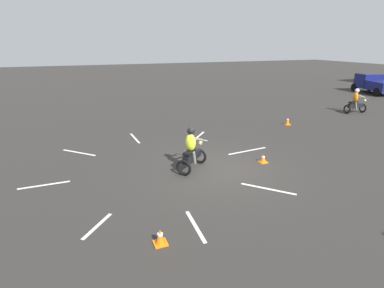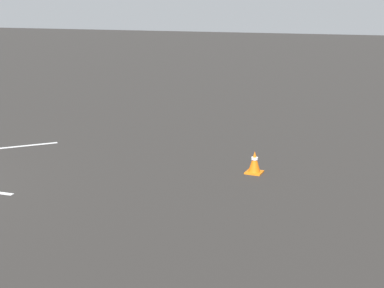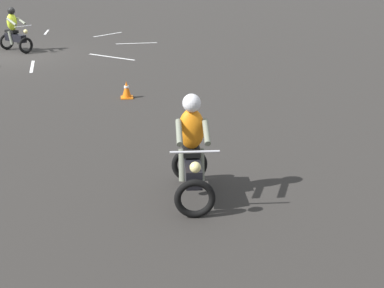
% 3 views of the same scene
% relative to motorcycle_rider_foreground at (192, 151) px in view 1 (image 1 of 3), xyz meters
% --- Properties ---
extents(ground_plane, '(120.00, 120.00, 0.00)m').
position_rel_motorcycle_rider_foreground_xyz_m(ground_plane, '(0.32, 0.98, -0.73)').
color(ground_plane, '#2D2B28').
extents(motorcycle_rider_foreground, '(1.38, 1.44, 1.66)m').
position_rel_motorcycle_rider_foreground_xyz_m(motorcycle_rider_foreground, '(0.00, 0.00, 0.00)').
color(motorcycle_rider_foreground, black).
rests_on(motorcycle_rider_foreground, ground).
extents(motorcycle_rider_background, '(0.75, 1.53, 1.66)m').
position_rel_motorcycle_rider_foreground_xyz_m(motorcycle_rider_background, '(-4.88, 13.71, 0.00)').
color(motorcycle_rider_background, black).
rests_on(motorcycle_rider_background, ground).
extents(pickup_truck, '(4.46, 2.82, 1.73)m').
position_rel_motorcycle_rider_foreground_xyz_m(pickup_truck, '(-10.42, 22.38, 0.20)').
color(pickup_truck, black).
rests_on(pickup_truck, ground).
extents(traffic_cone_near_left, '(0.32, 0.32, 0.34)m').
position_rel_motorcycle_rider_foreground_xyz_m(traffic_cone_near_left, '(0.38, 2.91, -0.56)').
color(traffic_cone_near_left, orange).
rests_on(traffic_cone_near_left, ground).
extents(traffic_cone_mid_left, '(0.32, 0.32, 0.45)m').
position_rel_motorcycle_rider_foreground_xyz_m(traffic_cone_mid_left, '(-4.03, 7.55, -0.51)').
color(traffic_cone_mid_left, orange).
rests_on(traffic_cone_mid_left, ground).
extents(traffic_cone_far_left, '(0.32, 0.32, 0.39)m').
position_rel_motorcycle_rider_foreground_xyz_m(traffic_cone_far_left, '(3.83, -2.28, -0.54)').
color(traffic_cone_far_left, orange).
rests_on(traffic_cone_far_left, ground).
extents(lane_stripe_e, '(1.49, 0.18, 0.01)m').
position_rel_motorcycle_rider_foreground_xyz_m(lane_stripe_e, '(3.46, -1.24, -0.72)').
color(lane_stripe_e, silver).
rests_on(lane_stripe_e, ground).
extents(lane_stripe_ne, '(1.38, 1.29, 0.01)m').
position_rel_motorcycle_rider_foreground_xyz_m(lane_stripe_ne, '(2.39, 1.75, -0.72)').
color(lane_stripe_ne, silver).
rests_on(lane_stripe_ne, ground).
extents(lane_stripe_n, '(0.30, 2.00, 0.01)m').
position_rel_motorcycle_rider_foreground_xyz_m(lane_stripe_n, '(-1.00, 3.03, -0.72)').
color(lane_stripe_n, silver).
rests_on(lane_stripe_n, ground).
extents(lane_stripe_nw, '(1.69, 1.53, 0.01)m').
position_rel_motorcycle_rider_foreground_xyz_m(lane_stripe_nw, '(-3.62, 1.70, -0.72)').
color(lane_stripe_nw, silver).
rests_on(lane_stripe_nw, ground).
extents(lane_stripe_w, '(1.71, 0.19, 0.01)m').
position_rel_motorcycle_rider_foreground_xyz_m(lane_stripe_w, '(-4.66, -1.23, -0.72)').
color(lane_stripe_w, silver).
rests_on(lane_stripe_w, ground).
extents(lane_stripe_sw, '(1.34, 1.34, 0.01)m').
position_rel_motorcycle_rider_foreground_xyz_m(lane_stripe_sw, '(-3.46, -3.90, -0.72)').
color(lane_stripe_sw, silver).
rests_on(lane_stripe_sw, ground).
extents(lane_stripe_s, '(0.11, 1.61, 0.01)m').
position_rel_motorcycle_rider_foreground_xyz_m(lane_stripe_s, '(-0.57, -5.08, -0.72)').
color(lane_stripe_s, silver).
rests_on(lane_stripe_s, ground).
extents(lane_stripe_se, '(1.00, 0.86, 0.01)m').
position_rel_motorcycle_rider_foreground_xyz_m(lane_stripe_se, '(2.53, -3.62, -0.72)').
color(lane_stripe_se, silver).
rests_on(lane_stripe_se, ground).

